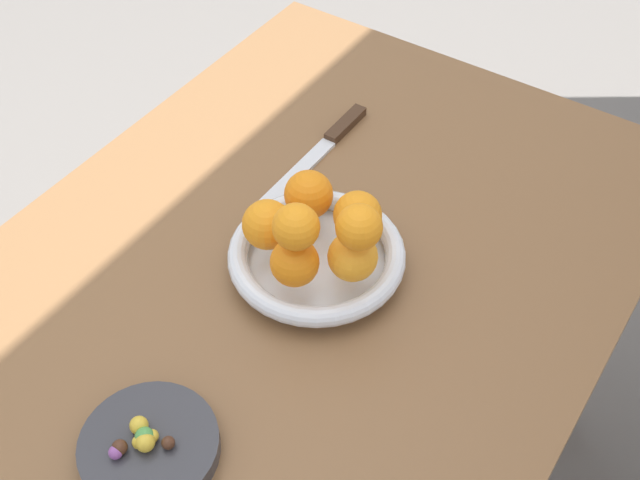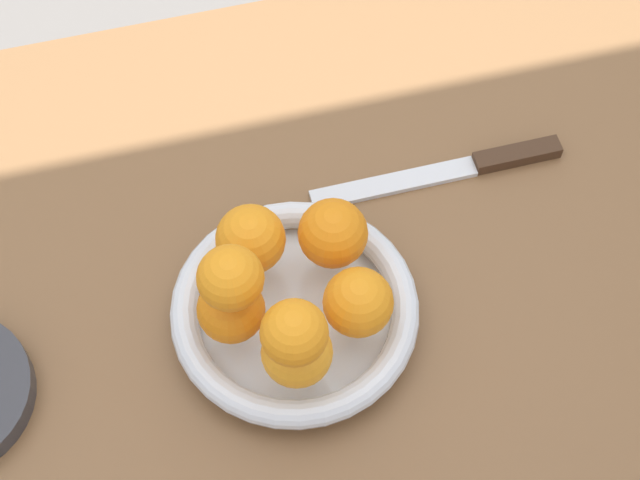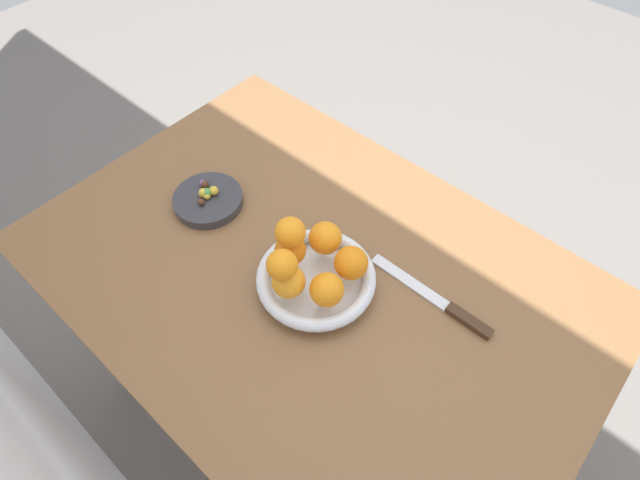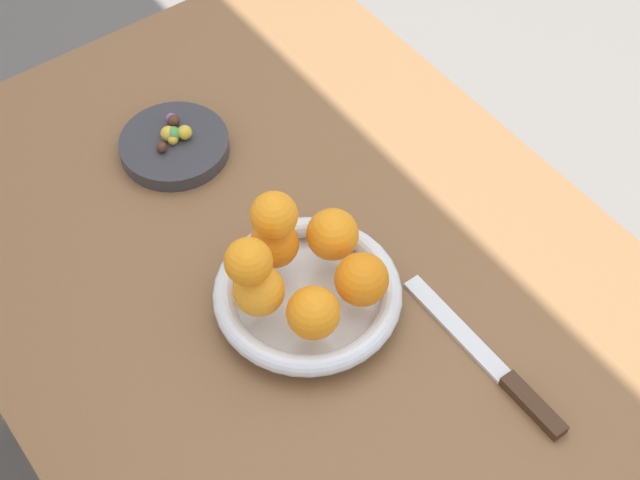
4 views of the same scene
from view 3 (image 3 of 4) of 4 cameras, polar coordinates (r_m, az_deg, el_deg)
The scene contains 20 objects.
ground_plane at distance 1.64m, azimuth -0.69°, elevation -18.02°, with size 6.00×6.00×0.00m, color slate.
dining_table at distance 1.05m, azimuth -1.03°, elevation -6.16°, with size 1.10×0.76×0.74m.
fruit_bowl at distance 0.94m, azimuth -0.45°, elevation -4.47°, with size 0.23×0.23×0.04m.
candy_dish at distance 1.10m, azimuth -12.66°, elevation 4.48°, with size 0.15×0.15×0.02m, color #333338.
orange_0 at distance 0.87m, azimuth 0.79°, elevation -5.70°, with size 0.06×0.06×0.06m, color orange.
orange_1 at distance 0.90m, azimuth 3.57°, elevation -2.64°, with size 0.06×0.06×0.06m, color orange.
orange_2 at distance 0.93m, azimuth 0.60°, elevation 0.23°, with size 0.06×0.06×0.06m, color orange.
orange_3 at distance 0.92m, azimuth -3.40°, elevation -1.15°, with size 0.06×0.06×0.06m, color orange.
orange_4 at distance 0.88m, azimuth -3.62°, elevation -4.76°, with size 0.06×0.06×0.06m, color orange.
orange_5 at distance 0.87m, azimuth -3.42°, elevation 0.91°, with size 0.06×0.06×0.06m, color orange.
orange_6 at distance 0.83m, azimuth -4.35°, elevation -2.86°, with size 0.05×0.05×0.05m, color orange.
candy_ball_0 at distance 1.08m, azimuth -13.42°, elevation 4.24°, with size 0.01×0.01×0.01m, color #472819.
candy_ball_1 at distance 1.11m, azimuth -13.20°, elevation 6.07°, with size 0.02×0.02×0.02m, color #472819.
candy_ball_2 at distance 1.10m, azimuth -12.96°, elevation 5.43°, with size 0.01×0.01×0.01m, color gold.
candy_ball_3 at distance 1.09m, azimuth -12.78°, elevation 4.92°, with size 0.01×0.01×0.01m, color gold.
candy_ball_4 at distance 1.11m, azimuth -13.22°, elevation 6.32°, with size 0.02×0.02×0.02m, color #8C4C99.
candy_ball_5 at distance 1.09m, azimuth -13.19°, elevation 5.26°, with size 0.02×0.02×0.02m, color gold.
candy_ball_6 at distance 1.09m, azimuth -12.09°, elevation 5.50°, with size 0.02×0.02×0.02m, color gold.
candy_ball_7 at distance 1.09m, azimuth -12.83°, elevation 5.30°, with size 0.02×0.02×0.02m, color #4C9947.
knife at distance 0.96m, azimuth 13.56°, elevation -6.89°, with size 0.26×0.02×0.01m.
Camera 3 is at (-0.37, 0.40, 1.55)m, focal length 28.00 mm.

